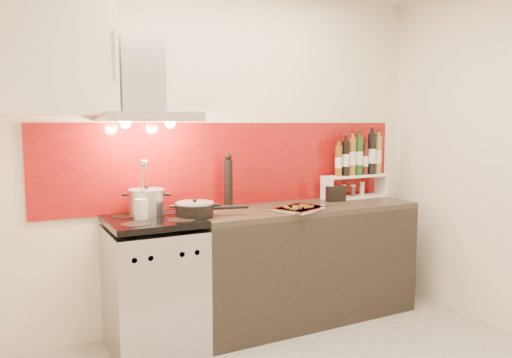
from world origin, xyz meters
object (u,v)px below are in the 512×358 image
counter (303,262)px  stock_pot (147,202)px  pepper_mill (228,182)px  range_stove (154,286)px  baking_tray (300,208)px  saute_pan (196,209)px

counter → stock_pot: bearing=174.5°
stock_pot → pepper_mill: bearing=5.6°
range_stove → stock_pot: size_ratio=3.67×
range_stove → baking_tray: (1.06, -0.16, 0.47)m
range_stove → baking_tray: 1.17m
pepper_mill → baking_tray: bearing=-39.3°
range_stove → baking_tray: baking_tray is taller
range_stove → counter: range_stove is taller
pepper_mill → stock_pot: bearing=-174.4°
counter → baking_tray: baking_tray is taller
counter → pepper_mill: 0.88m
range_stove → pepper_mill: (0.64, 0.18, 0.66)m
stock_pot → pepper_mill: pepper_mill is taller
range_stove → baking_tray: size_ratio=1.97×
stock_pot → saute_pan: (0.29, -0.17, -0.04)m
saute_pan → range_stove: bearing=170.5°
saute_pan → pepper_mill: size_ratio=1.20×
pepper_mill → baking_tray: pepper_mill is taller
range_stove → counter: bearing=0.2°
counter → baking_tray: (-0.14, -0.16, 0.47)m
range_stove → saute_pan: size_ratio=1.83×
counter → saute_pan: 1.05m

